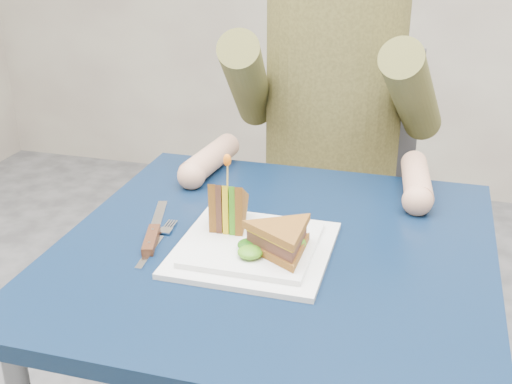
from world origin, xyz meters
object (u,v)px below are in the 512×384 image
(diner, at_px, (334,69))
(fork, at_px, (156,244))
(table, at_px, (275,283))
(chair, at_px, (334,192))
(plate, at_px, (254,247))
(sandwich_flat, at_px, (282,239))
(knife, at_px, (153,235))
(sandwich_upright, at_px, (228,209))

(diner, relative_size, fork, 4.15)
(fork, bearing_deg, table, 16.63)
(chair, bearing_deg, plate, -92.30)
(plate, relative_size, sandwich_flat, 1.38)
(plate, bearing_deg, sandwich_flat, -24.44)
(sandwich_flat, xyz_separation_m, knife, (-0.24, 0.02, -0.04))
(table, bearing_deg, chair, 90.00)
(fork, bearing_deg, knife, 123.93)
(plate, xyz_separation_m, sandwich_upright, (-0.06, 0.05, 0.05))
(plate, height_order, fork, plate)
(chair, distance_m, fork, 0.80)
(sandwich_upright, xyz_separation_m, knife, (-0.13, -0.05, -0.05))
(sandwich_flat, height_order, fork, sandwich_flat)
(diner, height_order, plate, diner)
(table, bearing_deg, knife, -170.77)
(table, relative_size, fork, 4.18)
(table, bearing_deg, plate, -129.42)
(table, xyz_separation_m, sandwich_upright, (-0.09, 0.01, 0.13))
(plate, height_order, sandwich_flat, sandwich_flat)
(plate, distance_m, sandwich_upright, 0.09)
(sandwich_flat, xyz_separation_m, sandwich_upright, (-0.11, 0.07, 0.01))
(table, distance_m, plate, 0.10)
(plate, distance_m, sandwich_flat, 0.07)
(table, xyz_separation_m, sandwich_flat, (0.03, -0.06, 0.12))
(sandwich_upright, xyz_separation_m, fork, (-0.11, -0.07, -0.05))
(chair, relative_size, sandwich_upright, 6.83)
(table, bearing_deg, sandwich_flat, -66.66)
(chair, height_order, sandwich_flat, chair)
(plate, bearing_deg, chair, 87.70)
(table, bearing_deg, sandwich_upright, 173.75)
(diner, bearing_deg, chair, 90.00)
(plate, relative_size, sandwich_upright, 1.91)
(table, distance_m, knife, 0.24)
(chair, distance_m, sandwich_flat, 0.78)
(table, relative_size, chair, 0.81)
(table, distance_m, sandwich_flat, 0.14)
(chair, xyz_separation_m, plate, (-0.03, -0.72, 0.20))
(chair, bearing_deg, knife, -106.77)
(fork, xyz_separation_m, knife, (-0.02, 0.02, 0.00))
(diner, height_order, knife, diner)
(sandwich_upright, relative_size, knife, 0.63)
(plate, height_order, knife, plate)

